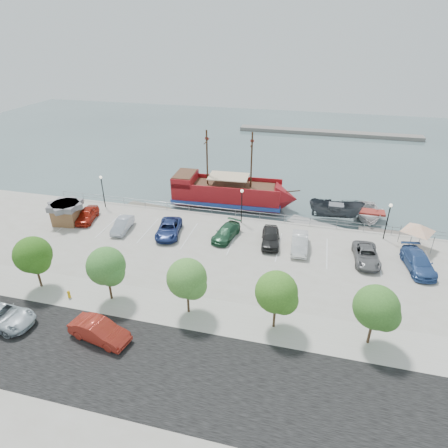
# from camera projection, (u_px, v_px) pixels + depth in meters

# --- Properties ---
(ground) EXTENTS (160.00, 160.00, 0.00)m
(ground) POSITION_uv_depth(u_px,v_px,m) (229.00, 259.00, 39.61)
(ground) COLOR #43565A
(street) EXTENTS (100.00, 8.00, 0.04)m
(street) POSITION_uv_depth(u_px,v_px,m) (174.00, 372.00, 25.43)
(street) COLOR black
(street) RESTS_ON land_slab
(sidewalk) EXTENTS (100.00, 4.00, 0.05)m
(sidewalk) POSITION_uv_depth(u_px,v_px,m) (200.00, 314.00, 30.57)
(sidewalk) COLOR #A8A398
(sidewalk) RESTS_ON land_slab
(seawall_railing) EXTENTS (50.00, 0.06, 1.00)m
(seawall_railing) POSITION_uv_depth(u_px,v_px,m) (243.00, 214.00, 45.57)
(seawall_railing) COLOR gray
(seawall_railing) RESTS_ON land_slab
(far_shore) EXTENTS (40.00, 3.00, 0.80)m
(far_shore) POSITION_uv_depth(u_px,v_px,m) (328.00, 133.00, 84.38)
(far_shore) COLOR slate
(far_shore) RESTS_ON ground
(pirate_ship) EXTENTS (17.05, 5.48, 10.67)m
(pirate_ship) POSITION_uv_depth(u_px,v_px,m) (236.00, 194.00, 50.30)
(pirate_ship) COLOR maroon
(pirate_ship) RESTS_ON ground
(patrol_boat) EXTENTS (6.62, 2.57, 2.55)m
(patrol_boat) POSITION_uv_depth(u_px,v_px,m) (335.00, 212.00, 46.73)
(patrol_boat) COLOR #3A3F46
(patrol_boat) RESTS_ON ground
(speedboat) EXTENTS (4.66, 6.49, 1.34)m
(speedboat) POSITION_uv_depth(u_px,v_px,m) (368.00, 215.00, 47.31)
(speedboat) COLOR silver
(speedboat) RESTS_ON ground
(dock_west) EXTENTS (6.35, 2.65, 0.35)m
(dock_west) POSITION_uv_depth(u_px,v_px,m) (149.00, 208.00, 50.24)
(dock_west) COLOR #666254
(dock_west) RESTS_ON ground
(dock_mid) EXTENTS (7.57, 4.50, 0.42)m
(dock_mid) POSITION_uv_depth(u_px,v_px,m) (318.00, 227.00, 45.47)
(dock_mid) COLOR gray
(dock_mid) RESTS_ON ground
(dock_east) EXTENTS (6.85, 2.48, 0.38)m
(dock_east) POSITION_uv_depth(u_px,v_px,m) (388.00, 235.00, 43.75)
(dock_east) COLOR #675F57
(dock_east) RESTS_ON ground
(shed) EXTENTS (3.43, 3.43, 2.54)m
(shed) POSITION_uv_depth(u_px,v_px,m) (67.00, 212.00, 44.11)
(shed) COLOR brown
(shed) RESTS_ON land_slab
(canopy_tent) EXTENTS (4.68, 4.68, 3.20)m
(canopy_tent) POSITION_uv_depth(u_px,v_px,m) (420.00, 224.00, 38.40)
(canopy_tent) COLOR slate
(canopy_tent) RESTS_ON land_slab
(street_van) EXTENTS (5.71, 2.96, 1.54)m
(street_van) POSITION_uv_depth(u_px,v_px,m) (1.00, 316.00, 29.25)
(street_van) COLOR #ADBBC3
(street_van) RESTS_ON street
(street_sedan) EXTENTS (5.02, 2.56, 1.58)m
(street_sedan) POSITION_uv_depth(u_px,v_px,m) (99.00, 331.00, 27.77)
(street_sedan) COLOR #A8291D
(street_sedan) RESTS_ON street
(fire_hydrant) EXTENTS (0.26, 0.26, 0.74)m
(fire_hydrant) POSITION_uv_depth(u_px,v_px,m) (69.00, 294.00, 32.18)
(fire_hydrant) COLOR #D69C0B
(fire_hydrant) RESTS_ON sidewalk
(lamp_post_left) EXTENTS (0.36, 0.36, 4.28)m
(lamp_post_left) POSITION_uv_depth(u_px,v_px,m) (102.00, 186.00, 47.18)
(lamp_post_left) COLOR black
(lamp_post_left) RESTS_ON land_slab
(lamp_post_mid) EXTENTS (0.36, 0.36, 4.28)m
(lamp_post_mid) POSITION_uv_depth(u_px,v_px,m) (242.00, 200.00, 43.32)
(lamp_post_mid) COLOR black
(lamp_post_mid) RESTS_ON land_slab
(lamp_post_right) EXTENTS (0.36, 0.36, 4.28)m
(lamp_post_right) POSITION_uv_depth(u_px,v_px,m) (389.00, 215.00, 39.90)
(lamp_post_right) COLOR black
(lamp_post_right) RESTS_ON land_slab
(tree_b) EXTENTS (3.30, 3.20, 5.00)m
(tree_b) POSITION_uv_depth(u_px,v_px,m) (34.00, 256.00, 32.14)
(tree_b) COLOR #473321
(tree_b) RESTS_ON sidewalk
(tree_c) EXTENTS (3.30, 3.20, 5.00)m
(tree_c) POSITION_uv_depth(u_px,v_px,m) (107.00, 268.00, 30.64)
(tree_c) COLOR #473321
(tree_c) RESTS_ON sidewalk
(tree_d) EXTENTS (3.30, 3.20, 5.00)m
(tree_d) POSITION_uv_depth(u_px,v_px,m) (188.00, 280.00, 29.15)
(tree_d) COLOR #473321
(tree_d) RESTS_ON sidewalk
(tree_e) EXTENTS (3.30, 3.20, 5.00)m
(tree_e) POSITION_uv_depth(u_px,v_px,m) (278.00, 294.00, 27.65)
(tree_e) COLOR #473321
(tree_e) RESTS_ON sidewalk
(tree_f) EXTENTS (3.30, 3.20, 5.00)m
(tree_f) POSITION_uv_depth(u_px,v_px,m) (378.00, 309.00, 26.15)
(tree_f) COLOR #473321
(tree_f) RESTS_ON sidewalk
(parked_car_a) EXTENTS (2.63, 4.67, 1.50)m
(parked_car_a) POSITION_uv_depth(u_px,v_px,m) (87.00, 215.00, 44.87)
(parked_car_a) COLOR #A92010
(parked_car_a) RESTS_ON land_slab
(parked_car_b) EXTENTS (1.84, 4.26, 1.36)m
(parked_car_b) POSITION_uv_depth(u_px,v_px,m) (122.00, 225.00, 42.73)
(parked_car_b) COLOR #A9B1BF
(parked_car_b) RESTS_ON land_slab
(parked_car_c) EXTENTS (3.33, 5.56, 1.45)m
(parked_car_c) POSITION_uv_depth(u_px,v_px,m) (169.00, 229.00, 41.85)
(parked_car_c) COLOR navy
(parked_car_c) RESTS_ON land_slab
(parked_car_d) EXTENTS (2.82, 5.00, 1.37)m
(parked_car_d) POSITION_uv_depth(u_px,v_px,m) (226.00, 232.00, 41.19)
(parked_car_d) COLOR #225034
(parked_car_d) RESTS_ON land_slab
(parked_car_e) EXTENTS (2.42, 4.88, 1.60)m
(parked_car_e) POSITION_uv_depth(u_px,v_px,m) (270.00, 237.00, 40.01)
(parked_car_e) COLOR black
(parked_car_e) RESTS_ON land_slab
(parked_car_f) EXTENTS (1.83, 4.76, 1.55)m
(parked_car_f) POSITION_uv_depth(u_px,v_px,m) (300.00, 243.00, 39.06)
(parked_car_f) COLOR white
(parked_car_f) RESTS_ON land_slab
(parked_car_g) EXTENTS (2.57, 5.12, 1.39)m
(parked_car_g) POSITION_uv_depth(u_px,v_px,m) (366.00, 255.00, 37.09)
(parked_car_g) COLOR slate
(parked_car_g) RESTS_ON land_slab
(parked_car_h) EXTENTS (2.97, 5.61, 1.55)m
(parked_car_h) POSITION_uv_depth(u_px,v_px,m) (418.00, 262.00, 35.88)
(parked_car_h) COLOR #325390
(parked_car_h) RESTS_ON land_slab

